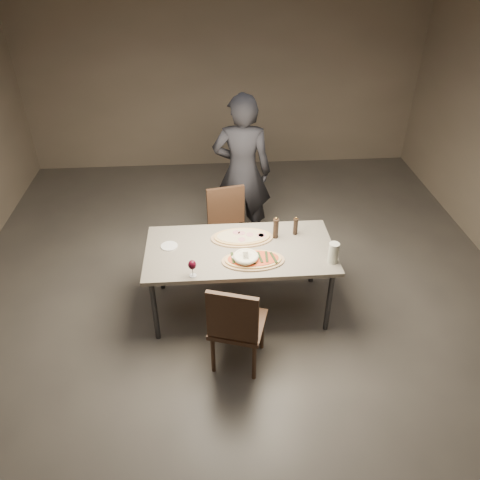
{
  "coord_description": "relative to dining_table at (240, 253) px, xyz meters",
  "views": [
    {
      "loc": [
        -0.26,
        -3.61,
        3.34
      ],
      "look_at": [
        0.0,
        0.0,
        0.85
      ],
      "focal_mm": 35.0,
      "sensor_mm": 36.0,
      "label": 1
    }
  ],
  "objects": [
    {
      "name": "oil_dish",
      "position": [
        -0.13,
        0.23,
        0.06
      ],
      "size": [
        0.13,
        0.13,
        0.01
      ],
      "rotation": [
        0.0,
        0.0,
        -0.09
      ],
      "color": "white",
      "rests_on": "dining_table"
    },
    {
      "name": "carafe",
      "position": [
        0.83,
        -0.26,
        0.16
      ],
      "size": [
        0.1,
        0.1,
        0.2
      ],
      "rotation": [
        0.0,
        0.0,
        -0.18
      ],
      "color": "silver",
      "rests_on": "dining_table"
    },
    {
      "name": "chair_far",
      "position": [
        -0.07,
        0.78,
        -0.17
      ],
      "size": [
        0.52,
        0.52,
        0.94
      ],
      "rotation": [
        0.0,
        0.0,
        3.34
      ],
      "color": "#3C2719",
      "rests_on": "ground"
    },
    {
      "name": "wine_glass",
      "position": [
        -0.44,
        -0.38,
        0.17
      ],
      "size": [
        0.07,
        0.07,
        0.17
      ],
      "rotation": [
        0.0,
        0.0,
        0.16
      ],
      "color": "silver",
      "rests_on": "dining_table"
    },
    {
      "name": "dining_table",
      "position": [
        0.0,
        0.0,
        0.0
      ],
      "size": [
        1.8,
        0.9,
        0.75
      ],
      "color": "gray",
      "rests_on": "ground"
    },
    {
      "name": "ham_pizza",
      "position": [
        0.03,
        0.17,
        0.07
      ],
      "size": [
        0.61,
        0.34,
        0.04
      ],
      "rotation": [
        0.0,
        0.0,
        -0.03
      ],
      "color": "tan",
      "rests_on": "dining_table"
    },
    {
      "name": "bread_basket",
      "position": [
        0.04,
        -0.22,
        0.11
      ],
      "size": [
        0.23,
        0.23,
        0.08
      ],
      "rotation": [
        0.0,
        0.0,
        0.01
      ],
      "color": "#EDE5C0",
      "rests_on": "dining_table"
    },
    {
      "name": "side_plate",
      "position": [
        -0.68,
        0.08,
        0.06
      ],
      "size": [
        0.16,
        0.16,
        0.01
      ],
      "rotation": [
        0.0,
        0.0,
        -0.32
      ],
      "color": "white",
      "rests_on": "dining_table"
    },
    {
      "name": "room",
      "position": [
        0.0,
        0.0,
        0.71
      ],
      "size": [
        7.0,
        7.0,
        7.0
      ],
      "color": "#544F48",
      "rests_on": "ground"
    },
    {
      "name": "chair_near",
      "position": [
        -0.09,
        -0.78,
        -0.16
      ],
      "size": [
        0.56,
        0.56,
        0.95
      ],
      "rotation": [
        0.0,
        0.0,
        -0.3
      ],
      "color": "#3C2719",
      "rests_on": "ground"
    },
    {
      "name": "zucchini_pizza",
      "position": [
        0.1,
        -0.21,
        0.07
      ],
      "size": [
        0.58,
        0.32,
        0.05
      ],
      "rotation": [
        0.0,
        0.0,
        -0.04
      ],
      "color": "tan",
      "rests_on": "dining_table"
    },
    {
      "name": "pepper_mill_left",
      "position": [
        0.36,
        0.17,
        0.17
      ],
      "size": [
        0.06,
        0.06,
        0.23
      ],
      "rotation": [
        0.0,
        0.0,
        -0.17
      ],
      "color": "black",
      "rests_on": "dining_table"
    },
    {
      "name": "pepper_mill_right",
      "position": [
        0.57,
        0.21,
        0.15
      ],
      "size": [
        0.05,
        0.05,
        0.2
      ],
      "rotation": [
        0.0,
        0.0,
        0.05
      ],
      "color": "black",
      "rests_on": "dining_table"
    },
    {
      "name": "diner",
      "position": [
        0.12,
        1.26,
        0.23
      ],
      "size": [
        0.72,
        0.52,
        1.86
      ],
      "primitive_type": "imported",
      "rotation": [
        0.0,
        0.0,
        3.03
      ],
      "color": "black",
      "rests_on": "ground"
    }
  ]
}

